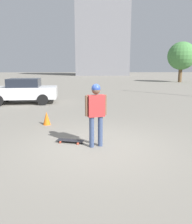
# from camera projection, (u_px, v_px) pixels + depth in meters

# --- Properties ---
(ground_plane) EXTENTS (220.00, 220.00, 0.00)m
(ground_plane) POSITION_uv_depth(u_px,v_px,m) (96.00, 146.00, 6.11)
(ground_plane) COLOR gray
(person) EXTENTS (0.32, 0.60, 1.74)m
(person) POSITION_uv_depth(u_px,v_px,m) (96.00, 109.00, 5.90)
(person) COLOR #38476B
(person) RESTS_ON ground_plane
(skateboard) EXTENTS (0.43, 0.82, 0.08)m
(skateboard) POSITION_uv_depth(u_px,v_px,m) (70.00, 141.00, 6.40)
(skateboard) COLOR #232328
(skateboard) RESTS_ON ground_plane
(car_parked_near) EXTENTS (2.24, 4.19, 1.52)m
(car_parked_near) POSITION_uv_depth(u_px,v_px,m) (23.00, 91.00, 13.48)
(car_parked_near) COLOR silver
(car_parked_near) RESTS_ON ground_plane
(building_block_distant) EXTENTS (15.06, 15.47, 27.81)m
(building_block_distant) POSITION_uv_depth(u_px,v_px,m) (101.00, 29.00, 66.93)
(building_block_distant) COLOR slate
(building_block_distant) RESTS_ON ground_plane
(tree_distant) EXTENTS (4.20, 4.20, 6.08)m
(tree_distant) POSITION_uv_depth(u_px,v_px,m) (182.00, 56.00, 33.24)
(tree_distant) COLOR brown
(tree_distant) RESTS_ON ground_plane
(traffic_cone) EXTENTS (0.29, 0.29, 0.51)m
(traffic_cone) POSITION_uv_depth(u_px,v_px,m) (47.00, 118.00, 8.40)
(traffic_cone) COLOR orange
(traffic_cone) RESTS_ON ground_plane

